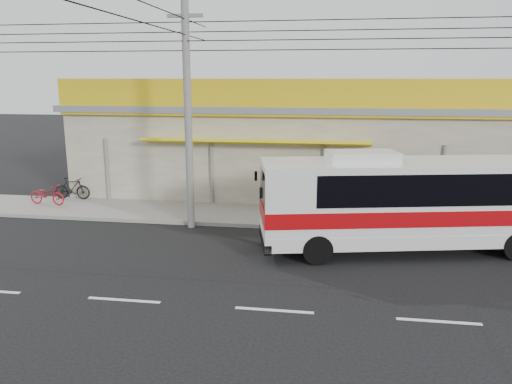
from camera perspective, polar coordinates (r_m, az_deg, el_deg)
ground at (r=15.24m, az=3.18°, el=-9.23°), size 120.00×120.00×0.00m
sidewalk at (r=20.88m, az=4.74°, el=-2.85°), size 30.00×3.20×0.15m
lane_markings at (r=12.97m, az=2.10°, el=-13.38°), size 50.00×0.12×0.01m
storefront_building at (r=25.85m, az=5.65°, el=5.24°), size 22.60×9.20×5.70m
coach_bus at (r=17.61m, az=19.62°, el=-0.66°), size 11.36×4.61×3.42m
motorbike_red at (r=24.32m, az=-22.76°, el=-0.27°), size 1.79×0.79×0.91m
motorbike_dark at (r=24.94m, az=-20.27°, el=0.40°), size 1.74×0.54×1.04m
utility_pole at (r=19.07m, az=-8.06°, el=17.36°), size 34.00×14.00×8.79m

